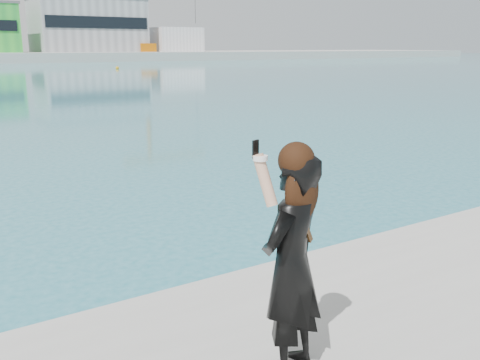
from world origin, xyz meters
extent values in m
cube|color=gray|center=(40.00, 128.00, 8.00)|extent=(25.00, 15.00, 12.00)
cube|color=black|center=(40.00, 120.40, 8.60)|extent=(23.75, 0.20, 2.64)
cube|color=silver|center=(62.00, 126.00, 5.00)|extent=(12.00, 10.00, 6.00)
cube|color=orange|center=(52.00, 122.00, 3.00)|extent=(4.00, 4.00, 2.00)
cylinder|color=silver|center=(22.00, 121.00, 6.00)|extent=(0.16, 0.16, 8.00)
cube|color=red|center=(22.60, 121.00, 9.40)|extent=(1.20, 0.04, 0.80)
sphere|color=orange|center=(26.72, 74.02, 0.00)|extent=(0.50, 0.50, 0.50)
imported|color=black|center=(0.29, -0.81, 1.66)|extent=(0.74, 0.62, 1.73)
sphere|color=black|center=(0.30, -0.83, 2.47)|extent=(0.26, 0.26, 0.26)
ellipsoid|color=black|center=(0.31, -0.88, 2.25)|extent=(0.29, 0.15, 0.46)
cylinder|color=tan|center=(0.05, -0.80, 2.35)|extent=(0.15, 0.22, 0.37)
cylinder|color=white|center=(0.03, -0.76, 2.50)|extent=(0.10, 0.10, 0.03)
cube|color=black|center=(0.02, -0.73, 2.56)|extent=(0.06, 0.04, 0.13)
cube|color=#4C2D14|center=(0.35, -0.88, 2.01)|extent=(0.23, 0.10, 0.35)
camera|label=1|loc=(-2.04, -3.70, 3.25)|focal=40.00mm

